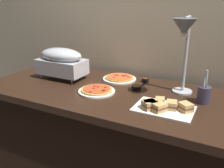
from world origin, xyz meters
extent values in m
cube|color=#C6B593|center=(0.00, 0.50, 1.20)|extent=(4.40, 0.04, 2.40)
cube|color=black|center=(0.00, 0.00, 0.73)|extent=(1.90, 0.84, 0.05)
cube|color=black|center=(0.00, 0.00, 0.35)|extent=(1.75, 0.74, 0.71)
cylinder|color=#B7BABF|center=(-0.64, -0.02, 0.78)|extent=(0.01, 0.01, 0.04)
cylinder|color=#B7BABF|center=(-0.32, -0.02, 0.78)|extent=(0.01, 0.01, 0.04)
cylinder|color=#B7BABF|center=(-0.64, 0.16, 0.78)|extent=(0.01, 0.01, 0.04)
cylinder|color=#B7BABF|center=(-0.32, 0.16, 0.78)|extent=(0.01, 0.01, 0.04)
cube|color=#B7BABF|center=(-0.48, 0.07, 0.86)|extent=(0.40, 0.22, 0.12)
ellipsoid|color=#B7BABF|center=(-0.48, 0.07, 0.96)|extent=(0.38, 0.21, 0.12)
cylinder|color=#B7BABF|center=(0.49, 0.20, 0.77)|extent=(0.14, 0.14, 0.01)
cylinder|color=#B7BABF|center=(0.49, 0.20, 1.03)|extent=(0.02, 0.02, 0.51)
cylinder|color=#B7BABF|center=(0.49, 0.13, 1.28)|extent=(0.02, 0.15, 0.02)
cone|color=#595B60|center=(0.49, 0.05, 1.23)|extent=(0.15, 0.15, 0.10)
sphere|color=#F9EAB2|center=(0.49, 0.05, 1.19)|extent=(0.04, 0.04, 0.04)
cylinder|color=white|center=(-0.05, -0.08, 0.77)|extent=(0.26, 0.26, 0.01)
cylinder|color=gold|center=(-0.05, -0.08, 0.78)|extent=(0.22, 0.22, 0.01)
cylinder|color=#B74723|center=(-0.05, -0.08, 0.79)|extent=(0.20, 0.20, 0.00)
cylinder|color=maroon|center=(0.01, -0.09, 0.79)|extent=(0.02, 0.02, 0.00)
cylinder|color=maroon|center=(-0.01, -0.03, 0.79)|extent=(0.02, 0.02, 0.00)
cylinder|color=maroon|center=(-0.06, -0.16, 0.79)|extent=(0.02, 0.02, 0.00)
cylinder|color=maroon|center=(-0.06, -0.05, 0.79)|extent=(0.02, 0.02, 0.00)
cylinder|color=maroon|center=(-0.07, -0.09, 0.79)|extent=(0.02, 0.02, 0.00)
cylinder|color=maroon|center=(0.01, -0.10, 0.79)|extent=(0.02, 0.02, 0.00)
cylinder|color=maroon|center=(-0.09, -0.05, 0.79)|extent=(0.02, 0.02, 0.00)
cylinder|color=white|center=(-0.03, 0.25, 0.77)|extent=(0.28, 0.28, 0.01)
cylinder|color=#C68E42|center=(-0.03, 0.25, 0.78)|extent=(0.23, 0.23, 0.01)
cylinder|color=#C65628|center=(-0.03, 0.25, 0.79)|extent=(0.20, 0.20, 0.00)
cylinder|color=maroon|center=(-0.06, 0.27, 0.79)|extent=(0.02, 0.02, 0.00)
cylinder|color=maroon|center=(0.04, 0.27, 0.79)|extent=(0.02, 0.02, 0.00)
cylinder|color=maroon|center=(-0.01, 0.28, 0.79)|extent=(0.02, 0.02, 0.00)
cylinder|color=maroon|center=(-0.08, 0.27, 0.79)|extent=(0.02, 0.02, 0.00)
cylinder|color=maroon|center=(-0.06, 0.20, 0.79)|extent=(0.02, 0.02, 0.00)
cylinder|color=maroon|center=(0.01, 0.30, 0.79)|extent=(0.02, 0.02, 0.00)
cylinder|color=maroon|center=(0.00, 0.27, 0.79)|extent=(0.02, 0.02, 0.00)
cube|color=white|center=(0.46, -0.14, 0.77)|extent=(0.35, 0.24, 0.01)
cube|color=tan|center=(0.44, -0.20, 0.78)|extent=(0.10, 0.10, 0.02)
cube|color=brown|center=(0.44, -0.20, 0.80)|extent=(0.10, 0.10, 0.01)
cube|color=tan|center=(0.44, -0.20, 0.81)|extent=(0.10, 0.10, 0.02)
cube|color=tan|center=(0.50, -0.14, 0.78)|extent=(0.07, 0.08, 0.02)
cube|color=brown|center=(0.50, -0.14, 0.80)|extent=(0.07, 0.08, 0.01)
cube|color=tan|center=(0.50, -0.14, 0.81)|extent=(0.07, 0.08, 0.02)
cube|color=tan|center=(0.38, -0.19, 0.78)|extent=(0.10, 0.10, 0.02)
cube|color=brown|center=(0.38, -0.19, 0.80)|extent=(0.10, 0.10, 0.01)
cube|color=tan|center=(0.38, -0.19, 0.81)|extent=(0.10, 0.10, 0.02)
cube|color=tan|center=(0.42, -0.12, 0.78)|extent=(0.07, 0.08, 0.02)
cube|color=brown|center=(0.42, -0.12, 0.80)|extent=(0.07, 0.08, 0.01)
cube|color=tan|center=(0.42, -0.12, 0.81)|extent=(0.07, 0.08, 0.02)
cube|color=tan|center=(0.38, -0.18, 0.78)|extent=(0.09, 0.09, 0.02)
cube|color=brown|center=(0.38, -0.18, 0.80)|extent=(0.09, 0.09, 0.01)
cube|color=tan|center=(0.38, -0.18, 0.81)|extent=(0.09, 0.09, 0.02)
cube|color=tan|center=(0.58, -0.13, 0.78)|extent=(0.10, 0.10, 0.02)
cube|color=brown|center=(0.58, -0.13, 0.80)|extent=(0.10, 0.10, 0.01)
cube|color=tan|center=(0.58, -0.13, 0.81)|extent=(0.10, 0.10, 0.02)
cylinder|color=black|center=(0.18, 0.09, 0.78)|extent=(0.07, 0.07, 0.03)
cylinder|color=#562D14|center=(0.18, 0.09, 0.79)|extent=(0.06, 0.06, 0.01)
cylinder|color=black|center=(0.18, 0.29, 0.78)|extent=(0.06, 0.06, 0.03)
cylinder|color=#562D14|center=(0.18, 0.29, 0.79)|extent=(0.05, 0.05, 0.01)
cylinder|color=#383347|center=(0.65, 0.07, 0.82)|extent=(0.08, 0.08, 0.11)
cylinder|color=#B7BABF|center=(0.65, 0.05, 0.88)|extent=(0.02, 0.02, 0.18)
cylinder|color=#B7BABF|center=(0.65, 0.09, 0.87)|extent=(0.01, 0.03, 0.16)
cylinder|color=#B7BABF|center=(0.66, 0.09, 0.89)|extent=(0.01, 0.02, 0.18)
cylinder|color=#B7BABF|center=(0.66, 0.06, 0.89)|extent=(0.03, 0.03, 0.20)
cylinder|color=#B7BABF|center=(0.65, 0.07, 0.88)|extent=(0.01, 0.02, 0.18)
camera|label=1|loc=(0.78, -1.46, 1.39)|focal=38.65mm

